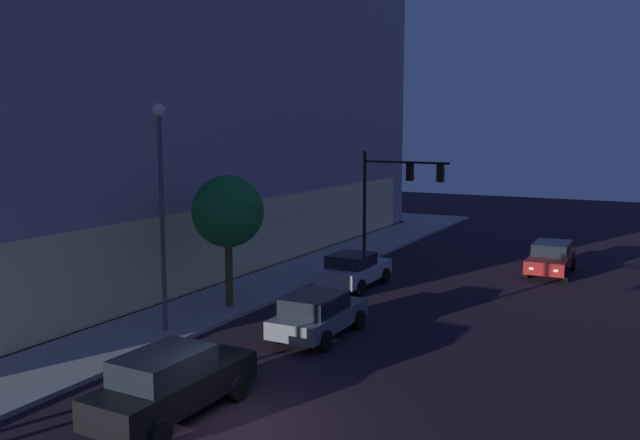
{
  "coord_description": "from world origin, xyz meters",
  "views": [
    {
      "loc": [
        -12.41,
        -8.7,
        7.05
      ],
      "look_at": [
        8.48,
        2.34,
        3.85
      ],
      "focal_mm": 37.17,
      "sensor_mm": 36.0,
      "label": 1
    }
  ],
  "objects_px": {
    "modern_building": "(95,70)",
    "car_silver": "(354,270)",
    "car_grey": "(318,314)",
    "car_red": "(551,258)",
    "traffic_light_far_corner": "(396,185)",
    "car_black": "(172,382)",
    "street_lamp_sidewalk": "(161,190)",
    "sidewalk_tree": "(228,212)"
  },
  "relations": [
    {
      "from": "modern_building",
      "to": "car_silver",
      "type": "xyz_separation_m",
      "value": [
        -0.67,
        -16.23,
        -9.58
      ]
    },
    {
      "from": "car_grey",
      "to": "car_silver",
      "type": "relative_size",
      "value": 0.99
    },
    {
      "from": "car_red",
      "to": "car_silver",
      "type": "bearing_deg",
      "value": 134.05
    },
    {
      "from": "traffic_light_far_corner",
      "to": "car_silver",
      "type": "relative_size",
      "value": 1.32
    },
    {
      "from": "car_red",
      "to": "car_black",
      "type": "bearing_deg",
      "value": 165.42
    },
    {
      "from": "car_red",
      "to": "car_grey",
      "type": "bearing_deg",
      "value": 159.16
    },
    {
      "from": "modern_building",
      "to": "street_lamp_sidewalk",
      "type": "height_order",
      "value": "modern_building"
    },
    {
      "from": "modern_building",
      "to": "traffic_light_far_corner",
      "type": "relative_size",
      "value": 6.93
    },
    {
      "from": "modern_building",
      "to": "sidewalk_tree",
      "type": "xyz_separation_m",
      "value": [
        -6.32,
        -13.43,
        -6.5
      ]
    },
    {
      "from": "car_black",
      "to": "street_lamp_sidewalk",
      "type": "bearing_deg",
      "value": 42.22
    },
    {
      "from": "car_silver",
      "to": "car_red",
      "type": "bearing_deg",
      "value": -45.95
    },
    {
      "from": "modern_building",
      "to": "traffic_light_far_corner",
      "type": "xyz_separation_m",
      "value": [
        5.22,
        -15.93,
        -6.18
      ]
    },
    {
      "from": "street_lamp_sidewalk",
      "to": "car_red",
      "type": "xyz_separation_m",
      "value": [
        16.59,
        -10.26,
        -4.25
      ]
    },
    {
      "from": "modern_building",
      "to": "car_black",
      "type": "height_order",
      "value": "modern_building"
    },
    {
      "from": "traffic_light_far_corner",
      "to": "car_grey",
      "type": "height_order",
      "value": "traffic_light_far_corner"
    },
    {
      "from": "car_black",
      "to": "car_silver",
      "type": "bearing_deg",
      "value": 7.02
    },
    {
      "from": "car_silver",
      "to": "car_red",
      "type": "height_order",
      "value": "car_silver"
    },
    {
      "from": "street_lamp_sidewalk",
      "to": "car_grey",
      "type": "xyz_separation_m",
      "value": [
        2.26,
        -4.81,
        -4.26
      ]
    },
    {
      "from": "street_lamp_sidewalk",
      "to": "car_silver",
      "type": "height_order",
      "value": "street_lamp_sidewalk"
    },
    {
      "from": "traffic_light_far_corner",
      "to": "car_grey",
      "type": "relative_size",
      "value": 1.34
    },
    {
      "from": "modern_building",
      "to": "car_red",
      "type": "xyz_separation_m",
      "value": [
        6.52,
        -23.65,
        -9.59
      ]
    },
    {
      "from": "modern_building",
      "to": "car_black",
      "type": "distance_m",
      "value": 25.4
    },
    {
      "from": "car_red",
      "to": "sidewalk_tree",
      "type": "bearing_deg",
      "value": 141.47
    },
    {
      "from": "car_black",
      "to": "car_grey",
      "type": "height_order",
      "value": "car_black"
    },
    {
      "from": "sidewalk_tree",
      "to": "car_black",
      "type": "xyz_separation_m",
      "value": [
        -8.84,
        -4.58,
        -3.03
      ]
    },
    {
      "from": "sidewalk_tree",
      "to": "car_red",
      "type": "height_order",
      "value": "sidewalk_tree"
    },
    {
      "from": "car_silver",
      "to": "car_black",
      "type": "bearing_deg",
      "value": -172.98
    },
    {
      "from": "sidewalk_tree",
      "to": "car_silver",
      "type": "distance_m",
      "value": 7.03
    },
    {
      "from": "traffic_light_far_corner",
      "to": "car_black",
      "type": "relative_size",
      "value": 1.21
    },
    {
      "from": "traffic_light_far_corner",
      "to": "sidewalk_tree",
      "type": "height_order",
      "value": "traffic_light_far_corner"
    },
    {
      "from": "traffic_light_far_corner",
      "to": "street_lamp_sidewalk",
      "type": "bearing_deg",
      "value": 170.58
    },
    {
      "from": "car_grey",
      "to": "sidewalk_tree",
      "type": "bearing_deg",
      "value": 72.74
    },
    {
      "from": "modern_building",
      "to": "street_lamp_sidewalk",
      "type": "bearing_deg",
      "value": -126.95
    },
    {
      "from": "car_black",
      "to": "car_silver",
      "type": "relative_size",
      "value": 1.09
    },
    {
      "from": "sidewalk_tree",
      "to": "car_black",
      "type": "relative_size",
      "value": 1.08
    },
    {
      "from": "car_red",
      "to": "street_lamp_sidewalk",
      "type": "bearing_deg",
      "value": 148.26
    },
    {
      "from": "sidewalk_tree",
      "to": "car_grey",
      "type": "relative_size",
      "value": 1.19
    },
    {
      "from": "traffic_light_far_corner",
      "to": "car_grey",
      "type": "distance_m",
      "value": 13.66
    },
    {
      "from": "car_silver",
      "to": "modern_building",
      "type": "bearing_deg",
      "value": 87.65
    },
    {
      "from": "car_silver",
      "to": "car_red",
      "type": "relative_size",
      "value": 0.95
    },
    {
      "from": "car_grey",
      "to": "car_silver",
      "type": "xyz_separation_m",
      "value": [
        7.14,
        1.97,
        0.02
      ]
    },
    {
      "from": "modern_building",
      "to": "sidewalk_tree",
      "type": "height_order",
      "value": "modern_building"
    }
  ]
}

